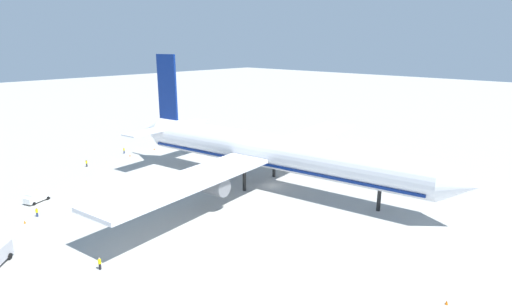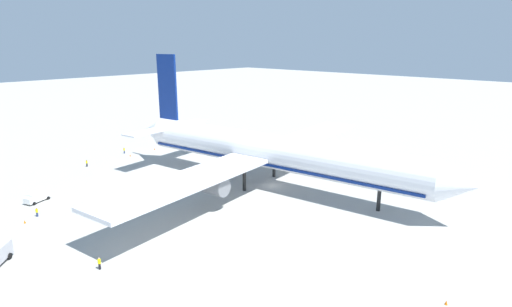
# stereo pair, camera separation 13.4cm
# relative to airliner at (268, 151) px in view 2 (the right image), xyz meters

# --- Properties ---
(ground_plane) EXTENTS (600.00, 600.00, 0.00)m
(ground_plane) POSITION_rel_airliner_xyz_m (1.28, 0.20, -7.41)
(ground_plane) COLOR #9E9E99
(airliner) EXTENTS (78.25, 80.81, 26.70)m
(airliner) POSITION_rel_airliner_xyz_m (0.00, 0.00, 0.00)
(airliner) COLOR white
(airliner) RESTS_ON ground
(service_van) EXTENTS (3.40, 5.09, 1.97)m
(service_van) POSITION_rel_airliner_xyz_m (-25.56, -37.22, -6.37)
(service_van) COLOR white
(service_van) RESTS_ON ground
(baggage_cart_0) EXTENTS (1.85, 3.39, 1.19)m
(baggage_cart_0) POSITION_rel_airliner_xyz_m (-46.81, 20.39, -6.75)
(baggage_cart_0) COLOR #595B60
(baggage_cart_0) RESTS_ON ground
(ground_worker_1) EXTENTS (0.40, 0.40, 1.62)m
(ground_worker_1) POSITION_rel_airliner_xyz_m (-18.23, -39.89, -6.59)
(ground_worker_1) COLOR navy
(ground_worker_1) RESTS_ON ground
(ground_worker_2) EXTENTS (0.50, 0.50, 1.74)m
(ground_worker_2) POSITION_rel_airliner_xyz_m (6.23, -40.74, -6.52)
(ground_worker_2) COLOR black
(ground_worker_2) RESTS_ON ground
(ground_worker_3) EXTENTS (0.48, 0.48, 1.66)m
(ground_worker_3) POSITION_rel_airliner_xyz_m (-45.71, -7.49, -6.57)
(ground_worker_3) COLOR navy
(ground_worker_3) RESTS_ON ground
(ground_worker_5) EXTENTS (0.57, 0.57, 1.73)m
(ground_worker_5) POSITION_rel_airliner_xyz_m (-41.08, -20.18, -6.52)
(ground_worker_5) COLOR black
(ground_worker_5) RESTS_ON ground
(traffic_cone_0) EXTENTS (0.36, 0.36, 0.55)m
(traffic_cone_0) POSITION_rel_airliner_xyz_m (42.87, -16.95, -7.13)
(traffic_cone_0) COLOR orange
(traffic_cone_0) RESTS_ON ground
(traffic_cone_1) EXTENTS (0.36, 0.36, 0.55)m
(traffic_cone_1) POSITION_rel_airliner_xyz_m (-16.84, -42.40, -7.13)
(traffic_cone_1) COLOR orange
(traffic_cone_1) RESTS_ON ground
(traffic_cone_2) EXTENTS (0.36, 0.36, 0.55)m
(traffic_cone_2) POSITION_rel_airliner_xyz_m (-41.91, -7.95, -7.13)
(traffic_cone_2) COLOR orange
(traffic_cone_2) RESTS_ON ground
(traffic_cone_3) EXTENTS (0.36, 0.36, 0.55)m
(traffic_cone_3) POSITION_rel_airliner_xyz_m (-42.94, 0.30, -7.13)
(traffic_cone_3) COLOR orange
(traffic_cone_3) RESTS_ON ground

